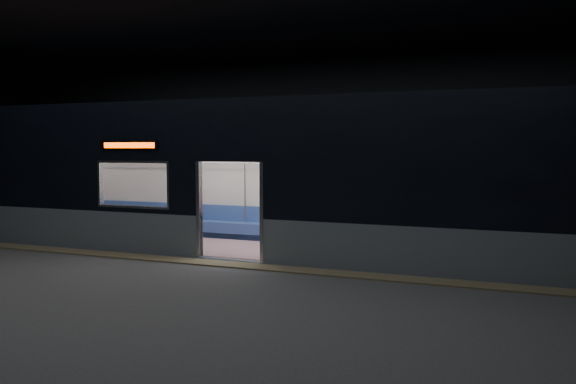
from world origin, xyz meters
The scene contains 7 objects.
station_floor centered at (0.00, 0.00, -0.01)m, with size 24.00×14.00×0.01m, color #47494C.
station_envelope centered at (0.00, 0.00, 3.66)m, with size 24.00×14.00×5.00m.
tactile_strip centered at (0.00, 0.55, 0.01)m, with size 22.80×0.50×0.03m, color #8C7F59.
metro_car centered at (0.00, 2.54, 1.85)m, with size 18.00×3.04×3.35m.
passenger centered at (0.77, 3.55, 0.79)m, with size 0.42×0.70×1.36m.
handbag centered at (0.78, 3.33, 0.68)m, with size 0.30×0.26×0.15m, color black.
transit_map centered at (5.00, 3.85, 1.45)m, with size 0.94×0.03×0.61m, color white.
Camera 1 is at (5.93, -10.04, 2.33)m, focal length 38.00 mm.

